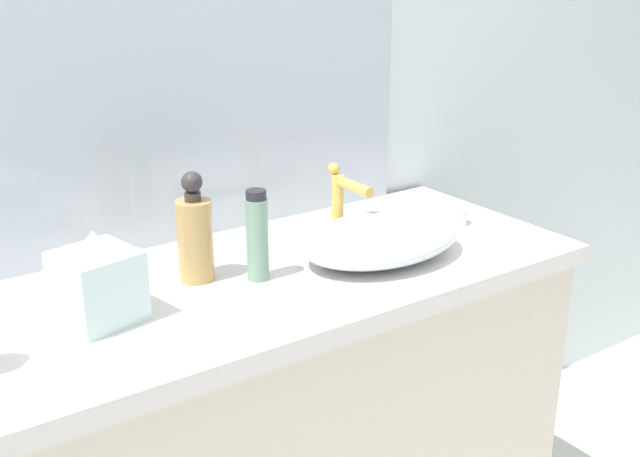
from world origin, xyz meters
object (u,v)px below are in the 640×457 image
(perfume_bottle, at_px, (257,236))
(tissue_box, at_px, (97,283))
(sink_basin, at_px, (381,238))
(candle_jar, at_px, (454,216))
(lotion_bottle, at_px, (195,235))

(perfume_bottle, relative_size, tissue_box, 1.10)
(perfume_bottle, bearing_deg, tissue_box, 179.55)
(sink_basin, xyz_separation_m, tissue_box, (-0.62, 0.05, 0.03))
(tissue_box, distance_m, candle_jar, 0.91)
(candle_jar, bearing_deg, sink_basin, -166.74)
(sink_basin, height_order, lotion_bottle, lotion_bottle)
(sink_basin, height_order, perfume_bottle, perfume_bottle)
(sink_basin, bearing_deg, tissue_box, 174.95)
(perfume_bottle, xyz_separation_m, candle_jar, (0.57, 0.02, -0.08))
(sink_basin, bearing_deg, candle_jar, 13.26)
(perfume_bottle, bearing_deg, sink_basin, -10.37)
(tissue_box, bearing_deg, sink_basin, -5.05)
(lotion_bottle, height_order, candle_jar, lotion_bottle)
(sink_basin, relative_size, candle_jar, 6.06)
(sink_basin, distance_m, perfume_bottle, 0.29)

